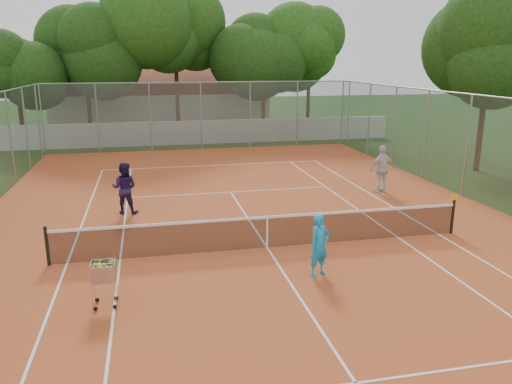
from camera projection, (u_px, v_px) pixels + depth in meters
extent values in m
plane|color=#14360E|center=(267.00, 248.00, 14.42)|extent=(120.00, 120.00, 0.00)
cube|color=#B64E23|center=(267.00, 248.00, 14.41)|extent=(18.00, 34.00, 0.02)
cube|color=white|center=(267.00, 248.00, 14.41)|extent=(10.98, 23.78, 0.01)
cube|color=black|center=(267.00, 232.00, 14.29)|extent=(11.88, 0.10, 0.98)
cube|color=slate|center=(267.00, 181.00, 13.90)|extent=(18.00, 34.00, 4.00)
cube|color=silver|center=(199.00, 132.00, 32.17)|extent=(26.00, 0.30, 1.50)
cube|color=beige|center=(161.00, 99.00, 40.83)|extent=(16.40, 9.00, 4.40)
cube|color=black|center=(192.00, 64.00, 33.91)|extent=(29.00, 19.00, 10.00)
imported|color=#1898D3|center=(319.00, 245.00, 12.39)|extent=(0.69, 0.58, 1.59)
imported|color=#1F1745|center=(125.00, 188.00, 17.47)|extent=(1.04, 0.90, 1.82)
imported|color=silver|center=(382.00, 169.00, 20.24)|extent=(1.20, 0.66, 1.94)
cube|color=#ABABB2|center=(104.00, 283.00, 10.87)|extent=(0.69, 0.69, 1.11)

